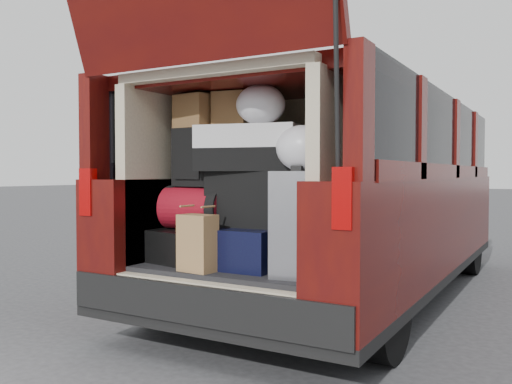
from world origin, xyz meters
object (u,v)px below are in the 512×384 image
silver_roller (300,223)px  twotone_duffel (250,149)px  red_duffel (197,208)px  black_soft_case (249,199)px  black_hardshell (192,245)px  navy_hardshell (251,246)px  kraft_bag (198,243)px  backpack (195,157)px

silver_roller → twotone_duffel: bearing=154.5°
red_duffel → black_soft_case: black_soft_case is taller
black_hardshell → red_duffel: bearing=-12.5°
black_hardshell → navy_hardshell: size_ratio=0.94×
black_soft_case → twotone_duffel: twotone_duffel is taller
kraft_bag → black_soft_case: size_ratio=0.70×
black_hardshell → backpack: backpack is taller
navy_hardshell → kraft_bag: size_ratio=1.67×
black_soft_case → red_duffel: bearing=-174.9°
black_soft_case → silver_roller: bearing=-21.4°
twotone_duffel → silver_roller: bearing=-29.4°
black_soft_case → twotone_duffel: size_ratio=0.76×
black_hardshell → silver_roller: bearing=4.6°
red_duffel → twotone_duffel: 0.54m
silver_roller → twotone_duffel: twotone_duffel is taller
kraft_bag → navy_hardshell: bearing=67.6°
black_soft_case → twotone_duffel: 0.32m
red_duffel → kraft_bag: bearing=-56.4°
red_duffel → twotone_duffel: size_ratio=0.68×
black_hardshell → backpack: (0.04, -0.01, 0.59)m
black_soft_case → backpack: 0.48m
backpack → twotone_duffel: bearing=7.3°
silver_roller → kraft_bag: 0.63m
navy_hardshell → silver_roller: silver_roller is taller
backpack → twotone_duffel: 0.41m
black_soft_case → backpack: backpack is taller
twotone_duffel → black_hardshell: bearing=171.9°
silver_roller → black_soft_case: bearing=154.6°
red_duffel → twotone_duffel: (0.38, 0.06, 0.39)m
kraft_bag → red_duffel: bearing=133.2°
navy_hardshell → black_soft_case: black_soft_case is taller
kraft_bag → twotone_duffel: size_ratio=0.53×
navy_hardshell → twotone_duffel: bearing=136.5°
navy_hardshell → red_duffel: (-0.39, -0.04, 0.23)m
silver_roller → black_soft_case: (-0.43, 0.14, 0.13)m
navy_hardshell → black_soft_case: bearing=145.6°
kraft_bag → silver_roller: bearing=26.0°
silver_roller → red_duffel: 0.80m
red_duffel → black_soft_case: size_ratio=0.90×
silver_roller → black_soft_case: black_soft_case is taller
black_hardshell → black_soft_case: 0.54m
black_soft_case → twotone_duffel: bearing=-12.6°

